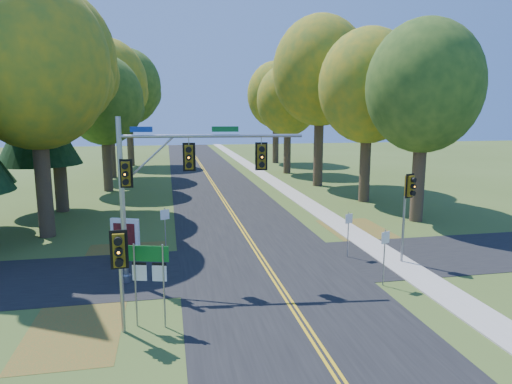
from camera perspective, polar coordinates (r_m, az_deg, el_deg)
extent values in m
plane|color=#3B501C|center=(19.63, 2.49, -11.06)|extent=(160.00, 160.00, 0.00)
cube|color=black|center=(19.62, 2.49, -11.03)|extent=(8.00, 160.00, 0.02)
cube|color=black|center=(21.45, 1.23, -9.15)|extent=(60.00, 6.00, 0.02)
cube|color=gold|center=(19.60, 2.20, -11.01)|extent=(0.10, 160.00, 0.01)
cube|color=gold|center=(19.64, 2.78, -10.96)|extent=(0.10, 160.00, 0.01)
cube|color=#9E998E|center=(21.84, 18.73, -9.29)|extent=(1.60, 160.00, 0.06)
cube|color=brown|center=(23.01, -16.08, -8.22)|extent=(4.00, 6.00, 0.00)
cube|color=brown|center=(27.20, 13.58, -5.27)|extent=(3.50, 8.00, 0.00)
cube|color=brown|center=(16.70, -21.73, -15.73)|extent=(3.00, 5.00, 0.00)
cylinder|color=#38281C|center=(28.19, -25.07, 1.59)|extent=(0.86, 0.86, 6.75)
ellipsoid|color=#AD8C17|center=(28.06, -26.03, 14.16)|extent=(8.00, 8.00, 9.20)
sphere|color=#AD8C17|center=(28.82, -22.14, 12.69)|extent=(4.80, 4.80, 4.80)
cylinder|color=#38281C|center=(31.12, 19.64, 2.04)|extent=(0.83, 0.83, 6.08)
ellipsoid|color=#4F6B21|center=(30.89, 20.27, 12.30)|extent=(7.20, 7.20, 8.28)
sphere|color=#4F6B21|center=(32.54, 21.40, 10.82)|extent=(4.32, 4.32, 4.32)
sphere|color=#4F6B21|center=(29.69, 18.95, 13.88)|extent=(3.96, 3.96, 3.96)
cylinder|color=#38281C|center=(34.96, -23.39, 3.74)|extent=(0.89, 0.89, 7.42)
ellipsoid|color=#AD8C17|center=(34.96, -24.18, 14.75)|extent=(8.60, 8.60, 9.89)
sphere|color=#AD8C17|center=(35.83, -20.86, 13.45)|extent=(5.16, 5.16, 5.16)
sphere|color=#AD8C17|center=(34.58, -27.14, 16.03)|extent=(4.73, 4.73, 4.73)
cylinder|color=#38281C|center=(36.82, 13.48, 3.69)|extent=(0.84, 0.84, 6.30)
ellipsoid|color=#AD8C17|center=(36.65, 13.86, 12.75)|extent=(7.60, 7.60, 8.74)
sphere|color=#AD8C17|center=(38.30, 15.19, 11.43)|extent=(4.56, 4.56, 4.56)
sphere|color=#AD8C17|center=(35.47, 12.43, 14.13)|extent=(4.18, 4.18, 4.18)
cylinder|color=#38281C|center=(42.73, -18.13, 3.86)|extent=(0.81, 0.81, 5.62)
ellipsoid|color=#4F6B21|center=(42.53, -18.51, 10.83)|extent=(6.80, 6.80, 7.82)
sphere|color=#4F6B21|center=(43.39, -16.49, 10.01)|extent=(4.08, 4.08, 4.08)
sphere|color=#4F6B21|center=(42.04, -20.33, 11.67)|extent=(3.74, 3.74, 3.74)
cylinder|color=#38281C|center=(43.85, 7.81, 5.74)|extent=(0.90, 0.90, 7.65)
ellipsoid|color=#AD8C17|center=(43.88, 8.03, 14.77)|extent=(8.80, 8.80, 10.12)
sphere|color=#AD8C17|center=(45.65, 9.60, 13.44)|extent=(5.28, 5.28, 5.28)
sphere|color=#AD8C17|center=(42.66, 6.43, 16.13)|extent=(4.84, 4.84, 4.84)
cylinder|color=#38281C|center=(51.35, -17.68, 5.61)|extent=(0.87, 0.87, 6.98)
ellipsoid|color=#AD8C17|center=(51.30, -18.07, 12.70)|extent=(8.20, 8.20, 9.43)
sphere|color=#AD8C17|center=(52.33, -16.04, 11.84)|extent=(4.92, 4.92, 4.92)
sphere|color=#AD8C17|center=(50.73, -19.88, 13.56)|extent=(4.51, 4.51, 4.51)
cylinder|color=#38281C|center=(52.53, 3.92, 5.53)|extent=(0.82, 0.82, 5.85)
ellipsoid|color=#AD8C17|center=(52.38, 3.99, 11.40)|extent=(7.00, 7.00, 8.05)
sphere|color=#AD8C17|center=(53.75, 5.16, 10.61)|extent=(4.20, 4.20, 4.20)
sphere|color=#AD8C17|center=(51.42, 2.86, 12.22)|extent=(3.85, 3.85, 3.85)
cylinder|color=#38281C|center=(62.06, -15.46, 6.52)|extent=(0.88, 0.88, 7.20)
ellipsoid|color=#4F6B21|center=(62.04, -15.75, 12.55)|extent=(8.40, 8.40, 9.66)
sphere|color=#4F6B21|center=(63.16, -14.07, 11.81)|extent=(5.04, 5.04, 5.04)
sphere|color=#4F6B21|center=(61.38, -17.25, 13.30)|extent=(4.62, 4.62, 4.62)
cylinder|color=#38281C|center=(63.15, 2.47, 6.62)|extent=(0.85, 0.85, 6.53)
ellipsoid|color=#AD8C17|center=(63.07, 2.51, 12.06)|extent=(7.80, 7.80, 8.97)
sphere|color=#AD8C17|center=(64.56, 3.63, 11.31)|extent=(4.68, 4.68, 4.68)
sphere|color=#AD8C17|center=(62.04, 1.43, 12.82)|extent=(4.29, 4.29, 4.29)
cylinder|color=#38281C|center=(35.29, -25.13, 0.38)|extent=(0.50, 0.50, 3.42)
cone|color=black|center=(34.90, -25.68, 7.58)|extent=(5.60, 5.60, 5.45)
cone|color=black|center=(35.01, -26.18, 13.95)|extent=(4.57, 4.57, 5.45)
cone|color=black|center=(35.55, -26.70, 20.19)|extent=(3.55, 3.55, 5.45)
cylinder|color=#94989C|center=(19.35, -16.37, -1.18)|extent=(0.22, 0.22, 6.87)
cylinder|color=#94989C|center=(20.23, -15.90, -10.35)|extent=(0.43, 0.43, 0.29)
cylinder|color=#94989C|center=(18.63, -5.54, 6.99)|extent=(7.33, 0.93, 0.14)
cylinder|color=#94989C|center=(18.92, -13.41, 3.82)|extent=(2.21, 0.33, 2.03)
cylinder|color=#94989C|center=(18.67, -8.41, 6.39)|extent=(0.04, 0.04, 0.35)
cube|color=#72590C|center=(18.73, -8.36, 4.35)|extent=(0.36, 0.33, 0.98)
cube|color=black|center=(18.73, -8.36, 4.35)|extent=(0.51, 0.08, 1.16)
sphere|color=orange|center=(18.50, -8.40, 4.28)|extent=(0.18, 0.18, 0.18)
cylinder|color=black|center=(18.48, -8.42, 5.25)|extent=(0.25, 0.18, 0.24)
cylinder|color=black|center=(18.50, -8.40, 4.28)|extent=(0.25, 0.18, 0.24)
cylinder|color=black|center=(18.54, -8.37, 3.32)|extent=(0.25, 0.18, 0.24)
cylinder|color=#94989C|center=(18.73, 0.67, 6.51)|extent=(0.04, 0.04, 0.35)
cube|color=#72590C|center=(18.78, 0.67, 4.47)|extent=(0.36, 0.33, 0.98)
cube|color=black|center=(18.78, 0.67, 4.47)|extent=(0.51, 0.08, 1.16)
sphere|color=orange|center=(18.56, 0.74, 4.41)|extent=(0.18, 0.18, 0.18)
cylinder|color=black|center=(18.53, 0.74, 5.37)|extent=(0.25, 0.18, 0.24)
cylinder|color=black|center=(18.56, 0.74, 4.41)|extent=(0.25, 0.18, 0.24)
cylinder|color=black|center=(18.59, 0.73, 3.44)|extent=(0.25, 0.18, 0.24)
cube|color=#72590C|center=(18.97, -15.90, 2.24)|extent=(0.36, 0.33, 0.98)
cube|color=black|center=(18.97, -15.90, 2.24)|extent=(0.51, 0.08, 1.16)
sphere|color=orange|center=(18.75, -16.03, 2.14)|extent=(0.18, 0.18, 0.18)
cylinder|color=black|center=(18.71, -16.08, 3.09)|extent=(0.25, 0.18, 0.24)
cylinder|color=black|center=(18.75, -16.03, 2.14)|extent=(0.25, 0.18, 0.24)
cylinder|color=black|center=(18.80, -15.99, 1.19)|extent=(0.25, 0.18, 0.24)
cube|color=navy|center=(18.86, -14.16, 7.60)|extent=(0.88, 0.13, 0.22)
cube|color=#0C5926|center=(18.62, -3.88, 7.85)|extent=(1.08, 0.16, 0.22)
cylinder|color=gray|center=(22.38, 17.99, -3.28)|extent=(0.11, 0.11, 4.18)
cube|color=#72590C|center=(21.95, 18.63, 0.73)|extent=(0.40, 0.38, 0.95)
cube|color=black|center=(21.95, 18.63, 0.73)|extent=(0.47, 0.20, 1.12)
sphere|color=orange|center=(21.81, 19.07, 0.64)|extent=(0.17, 0.17, 0.17)
cylinder|color=black|center=(21.77, 19.11, 1.43)|extent=(0.27, 0.22, 0.23)
cylinder|color=black|center=(21.81, 19.07, 0.64)|extent=(0.27, 0.22, 0.23)
cylinder|color=black|center=(21.86, 19.02, -0.14)|extent=(0.27, 0.22, 0.23)
cylinder|color=#919399|center=(15.42, -16.47, -10.79)|extent=(0.13, 0.13, 3.38)
cube|color=#72590C|center=(14.84, -16.74, -6.91)|extent=(0.37, 0.33, 1.06)
cube|color=black|center=(14.84, -16.74, -6.91)|extent=(0.55, 0.05, 1.25)
sphere|color=orange|center=(14.60, -16.80, -7.18)|extent=(0.19, 0.19, 0.19)
cylinder|color=black|center=(14.51, -16.86, -5.91)|extent=(0.26, 0.18, 0.25)
cylinder|color=black|center=(14.60, -16.80, -7.18)|extent=(0.26, 0.18, 0.25)
cylinder|color=black|center=(14.71, -16.73, -8.44)|extent=(0.26, 0.18, 0.25)
cylinder|color=gray|center=(15.79, -14.82, -11.23)|extent=(0.06, 0.06, 2.85)
cylinder|color=gray|center=(15.51, -11.44, -11.49)|extent=(0.06, 0.06, 2.85)
cube|color=#0E631D|center=(15.31, -13.28, -7.51)|extent=(1.29, 0.40, 0.52)
cube|color=silver|center=(15.31, -13.28, -7.51)|extent=(1.10, 0.31, 0.08)
cube|color=silver|center=(15.62, -14.36, -9.77)|extent=(0.47, 0.17, 0.52)
cube|color=black|center=(15.52, -14.41, -8.68)|extent=(0.46, 0.13, 0.10)
cube|color=silver|center=(15.42, -11.98, -9.94)|extent=(0.47, 0.17, 0.52)
cube|color=black|center=(15.32, -12.03, -8.83)|extent=(0.46, 0.13, 0.10)
cube|color=white|center=(23.15, -16.01, -5.58)|extent=(1.39, 0.70, 1.96)
cube|color=maroon|center=(23.05, -16.13, -5.52)|extent=(1.02, 0.42, 1.42)
cube|color=white|center=(23.62, -17.11, -7.39)|extent=(0.11, 0.11, 0.33)
cube|color=white|center=(23.15, -14.69, -7.63)|extent=(0.11, 0.11, 0.33)
cylinder|color=gray|center=(22.75, 11.43, -5.28)|extent=(0.05, 0.05, 2.25)
cube|color=silver|center=(22.53, 11.54, -3.28)|extent=(0.42, 0.17, 0.46)
cylinder|color=gray|center=(19.44, 15.71, -7.94)|extent=(0.05, 0.05, 2.37)
cube|color=silver|center=(19.19, 15.89, -5.50)|extent=(0.43, 0.21, 0.49)
cylinder|color=gray|center=(23.00, -11.27, -4.90)|extent=(0.05, 0.05, 2.41)
cube|color=white|center=(22.77, -11.32, -2.78)|extent=(0.43, 0.22, 0.49)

